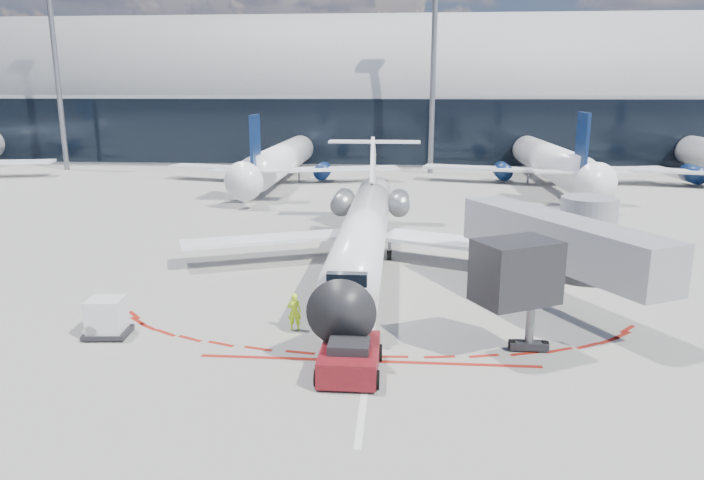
# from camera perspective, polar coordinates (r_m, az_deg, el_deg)

# --- Properties ---
(ground) EXTENTS (260.00, 260.00, 0.00)m
(ground) POSITION_cam_1_polar(r_m,az_deg,el_deg) (36.91, 2.46, -3.54)
(ground) COLOR gray
(ground) RESTS_ON ground
(apron_centerline) EXTENTS (0.25, 40.00, 0.01)m
(apron_centerline) POSITION_cam_1_polar(r_m,az_deg,el_deg) (38.82, 2.57, -2.67)
(apron_centerline) COLOR silver
(apron_centerline) RESTS_ON ground
(apron_stop_bar) EXTENTS (14.00, 0.25, 0.01)m
(apron_stop_bar) POSITION_cam_1_polar(r_m,az_deg,el_deg) (26.15, 1.50, -10.95)
(apron_stop_bar) COLOR maroon
(apron_stop_bar) RESTS_ON ground
(terminal_building) EXTENTS (150.00, 24.15, 24.00)m
(terminal_building) POSITION_cam_1_polar(r_m,az_deg,el_deg) (100.27, 3.93, 12.21)
(terminal_building) COLOR gray
(terminal_building) RESTS_ON ground
(jet_bridge) EXTENTS (10.03, 15.20, 4.90)m
(jet_bridge) POSITION_cam_1_polar(r_m,az_deg,el_deg) (34.28, 18.90, -0.41)
(jet_bridge) COLOR gray
(jet_bridge) RESTS_ON ground
(light_mast_west) EXTENTS (0.70, 0.70, 25.00)m
(light_mast_west) POSITION_cam_1_polar(r_m,az_deg,el_deg) (95.24, -25.22, 13.32)
(light_mast_west) COLOR slate
(light_mast_west) RESTS_ON ground
(light_mast_centre) EXTENTS (0.70, 0.70, 25.00)m
(light_mast_centre) POSITION_cam_1_polar(r_m,az_deg,el_deg) (83.36, 7.38, 14.60)
(light_mast_centre) COLOR slate
(light_mast_centre) RESTS_ON ground
(regional_jet) EXTENTS (23.63, 29.14, 7.30)m
(regional_jet) POSITION_cam_1_polar(r_m,az_deg,el_deg) (39.13, 1.16, 1.15)
(regional_jet) COLOR white
(regional_jet) RESTS_ON ground
(pushback_tug) EXTENTS (2.45, 5.68, 1.47)m
(pushback_tug) POSITION_cam_1_polar(r_m,az_deg,el_deg) (24.86, -0.21, -10.66)
(pushback_tug) COLOR #540C14
(pushback_tug) RESTS_ON ground
(ramp_worker) EXTENTS (0.67, 0.46, 1.79)m
(ramp_worker) POSITION_cam_1_polar(r_m,az_deg,el_deg) (29.09, -5.26, -6.51)
(ramp_worker) COLOR #C1FF1A
(ramp_worker) RESTS_ON ground
(uld_container) EXTENTS (2.02, 1.77, 1.77)m
(uld_container) POSITION_cam_1_polar(r_m,az_deg,el_deg) (30.36, -21.40, -6.59)
(uld_container) COLOR black
(uld_container) RESTS_ON ground
(safety_cone_left) EXTENTS (0.32, 0.32, 0.45)m
(safety_cone_left) POSITION_cam_1_polar(r_m,az_deg,el_deg) (35.05, -22.35, -5.14)
(safety_cone_left) COLOR orange
(safety_cone_left) RESTS_ON ground
(safety_cone_right) EXTENTS (0.32, 0.32, 0.44)m
(safety_cone_right) POSITION_cam_1_polar(r_m,az_deg,el_deg) (28.81, 15.73, -8.62)
(safety_cone_right) COLOR orange
(safety_cone_right) RESTS_ON ground
(bg_airliner_1) EXTENTS (32.62, 34.54, 10.55)m
(bg_airliner_1) POSITION_cam_1_polar(r_m,az_deg,el_deg) (76.09, -6.37, 9.29)
(bg_airliner_1) COLOR white
(bg_airliner_1) RESTS_ON ground
(bg_airliner_2) EXTENTS (33.73, 35.71, 10.91)m
(bg_airliner_2) POSITION_cam_1_polar(r_m,az_deg,el_deg) (77.87, 17.37, 8.99)
(bg_airliner_2) COLOR white
(bg_airliner_2) RESTS_ON ground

